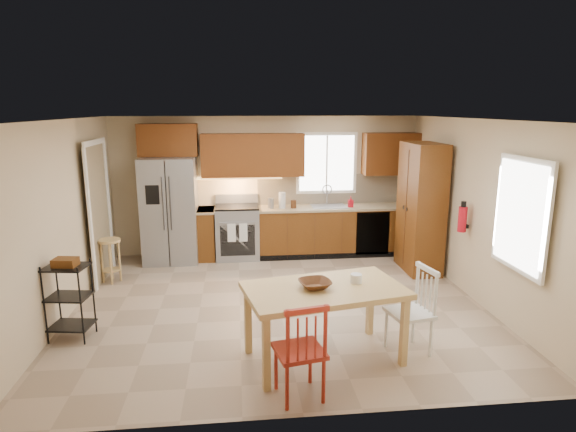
{
  "coord_description": "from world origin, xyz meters",
  "views": [
    {
      "loc": [
        -0.53,
        -6.18,
        2.65
      ],
      "look_at": [
        0.17,
        0.4,
        1.15
      ],
      "focal_mm": 30.0,
      "sensor_mm": 36.0,
      "label": 1
    }
  ],
  "objects_px": {
    "range_stove": "(238,233)",
    "dining_table": "(324,324)",
    "utility_cart": "(69,301)",
    "pantry": "(421,208)",
    "table_bowl": "(315,288)",
    "refrigerator": "(170,210)",
    "chair_white": "(409,311)",
    "bar_stool": "(111,261)",
    "chair_red": "(299,349)",
    "soap_bottle": "(351,202)",
    "table_jar": "(356,280)",
    "fire_extinguisher": "(462,219)"
  },
  "relations": [
    {
      "from": "pantry",
      "to": "table_bowl",
      "type": "bearing_deg",
      "value": -128.7
    },
    {
      "from": "refrigerator",
      "to": "chair_red",
      "type": "height_order",
      "value": "refrigerator"
    },
    {
      "from": "soap_bottle",
      "to": "utility_cart",
      "type": "distance_m",
      "value": 4.91
    },
    {
      "from": "soap_bottle",
      "to": "range_stove",
      "type": "bearing_deg",
      "value": 177.6
    },
    {
      "from": "chair_white",
      "to": "bar_stool",
      "type": "relative_size",
      "value": 1.41
    },
    {
      "from": "refrigerator",
      "to": "pantry",
      "type": "height_order",
      "value": "pantry"
    },
    {
      "from": "dining_table",
      "to": "soap_bottle",
      "type": "bearing_deg",
      "value": 61.04
    },
    {
      "from": "table_jar",
      "to": "bar_stool",
      "type": "bearing_deg",
      "value": 141.44
    },
    {
      "from": "refrigerator",
      "to": "pantry",
      "type": "xyz_separation_m",
      "value": [
        4.13,
        -0.93,
        0.14
      ]
    },
    {
      "from": "chair_white",
      "to": "utility_cart",
      "type": "relative_size",
      "value": 1.04
    },
    {
      "from": "range_stove",
      "to": "chair_red",
      "type": "height_order",
      "value": "chair_red"
    },
    {
      "from": "fire_extinguisher",
      "to": "utility_cart",
      "type": "xyz_separation_m",
      "value": [
        -5.13,
        -0.88,
        -0.64
      ]
    },
    {
      "from": "dining_table",
      "to": "bar_stool",
      "type": "height_order",
      "value": "dining_table"
    },
    {
      "from": "soap_bottle",
      "to": "dining_table",
      "type": "distance_m",
      "value": 3.84
    },
    {
      "from": "fire_extinguisher",
      "to": "utility_cart",
      "type": "bearing_deg",
      "value": -170.25
    },
    {
      "from": "chair_red",
      "to": "soap_bottle",
      "type": "bearing_deg",
      "value": 59.26
    },
    {
      "from": "range_stove",
      "to": "dining_table",
      "type": "bearing_deg",
      "value": -76.37
    },
    {
      "from": "fire_extinguisher",
      "to": "table_jar",
      "type": "height_order",
      "value": "fire_extinguisher"
    },
    {
      "from": "refrigerator",
      "to": "chair_white",
      "type": "distance_m",
      "value": 4.7
    },
    {
      "from": "chair_white",
      "to": "utility_cart",
      "type": "distance_m",
      "value": 3.87
    },
    {
      "from": "range_stove",
      "to": "soap_bottle",
      "type": "relative_size",
      "value": 4.82
    },
    {
      "from": "soap_bottle",
      "to": "chair_red",
      "type": "distance_m",
      "value": 4.55
    },
    {
      "from": "dining_table",
      "to": "utility_cart",
      "type": "relative_size",
      "value": 1.77
    },
    {
      "from": "chair_red",
      "to": "chair_white",
      "type": "xyz_separation_m",
      "value": [
        1.3,
        0.7,
        0.0
      ]
    },
    {
      "from": "range_stove",
      "to": "table_jar",
      "type": "height_order",
      "value": "range_stove"
    },
    {
      "from": "pantry",
      "to": "utility_cart",
      "type": "xyz_separation_m",
      "value": [
        -4.93,
        -1.93,
        -0.59
      ]
    },
    {
      "from": "dining_table",
      "to": "table_bowl",
      "type": "bearing_deg",
      "value": 168.36
    },
    {
      "from": "bar_stool",
      "to": "pantry",
      "type": "bearing_deg",
      "value": -9.52
    },
    {
      "from": "range_stove",
      "to": "dining_table",
      "type": "height_order",
      "value": "range_stove"
    },
    {
      "from": "dining_table",
      "to": "utility_cart",
      "type": "distance_m",
      "value": 2.96
    },
    {
      "from": "soap_bottle",
      "to": "chair_white",
      "type": "relative_size",
      "value": 0.2
    },
    {
      "from": "soap_bottle",
      "to": "refrigerator",
      "type": "bearing_deg",
      "value": 179.55
    },
    {
      "from": "pantry",
      "to": "fire_extinguisher",
      "type": "height_order",
      "value": "pantry"
    },
    {
      "from": "chair_white",
      "to": "dining_table",
      "type": "bearing_deg",
      "value": 81.38
    },
    {
      "from": "chair_red",
      "to": "table_jar",
      "type": "distance_m",
      "value": 1.09
    },
    {
      "from": "pantry",
      "to": "fire_extinguisher",
      "type": "distance_m",
      "value": 1.07
    },
    {
      "from": "soap_bottle",
      "to": "pantry",
      "type": "xyz_separation_m",
      "value": [
        0.95,
        -0.9,
        0.05
      ]
    },
    {
      "from": "refrigerator",
      "to": "fire_extinguisher",
      "type": "distance_m",
      "value": 4.76
    },
    {
      "from": "bar_stool",
      "to": "chair_red",
      "type": "bearing_deg",
      "value": -63.22
    },
    {
      "from": "chair_red",
      "to": "range_stove",
      "type": "bearing_deg",
      "value": 85.54
    },
    {
      "from": "refrigerator",
      "to": "soap_bottle",
      "type": "height_order",
      "value": "refrigerator"
    },
    {
      "from": "refrigerator",
      "to": "table_jar",
      "type": "distance_m",
      "value": 4.29
    },
    {
      "from": "pantry",
      "to": "table_jar",
      "type": "relative_size",
      "value": 14.29
    },
    {
      "from": "refrigerator",
      "to": "bar_stool",
      "type": "xyz_separation_m",
      "value": [
        -0.8,
        -0.99,
        -0.57
      ]
    },
    {
      "from": "soap_bottle",
      "to": "chair_red",
      "type": "xyz_separation_m",
      "value": [
        -1.48,
        -4.27,
        -0.51
      ]
    },
    {
      "from": "fire_extinguisher",
      "to": "soap_bottle",
      "type": "bearing_deg",
      "value": 120.53
    },
    {
      "from": "pantry",
      "to": "range_stove",
      "type": "bearing_deg",
      "value": 161.71
    },
    {
      "from": "chair_white",
      "to": "utility_cart",
      "type": "bearing_deg",
      "value": 67.29
    },
    {
      "from": "chair_white",
      "to": "table_jar",
      "type": "bearing_deg",
      "value": 73.29
    },
    {
      "from": "fire_extinguisher",
      "to": "table_jar",
      "type": "relative_size",
      "value": 2.45
    }
  ]
}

